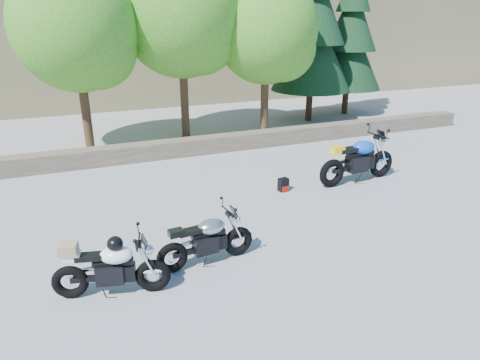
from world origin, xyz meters
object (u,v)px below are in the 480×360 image
(blue_bike, at_px, (358,160))
(backpack, at_px, (283,185))
(silver_bike, at_px, (207,241))
(white_bike, at_px, (110,267))

(blue_bike, relative_size, backpack, 7.28)
(silver_bike, bearing_deg, blue_bike, 20.32)
(silver_bike, height_order, blue_bike, blue_bike)
(white_bike, relative_size, backpack, 5.42)
(silver_bike, height_order, backpack, silver_bike)
(silver_bike, relative_size, white_bike, 1.01)
(white_bike, bearing_deg, backpack, 45.94)
(white_bike, xyz_separation_m, backpack, (4.40, 2.75, -0.33))
(silver_bike, bearing_deg, white_bike, -174.57)
(blue_bike, bearing_deg, silver_bike, -159.19)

